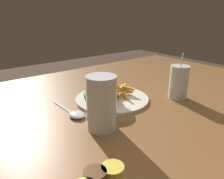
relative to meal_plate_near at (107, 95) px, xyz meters
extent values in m
cube|color=brown|center=(-0.09, 0.14, -0.05)|extent=(1.56, 1.32, 0.03)
cylinder|color=brown|center=(-0.80, -0.45, -0.41)|extent=(0.09, 0.09, 0.70)
cylinder|color=silver|center=(-0.03, 0.00, -0.02)|extent=(0.28, 0.28, 0.01)
ellipsoid|color=#DBB770|center=(0.03, 0.00, -0.01)|extent=(0.15, 0.14, 0.02)
cylinder|color=#38752D|center=(0.03, 0.00, 0.01)|extent=(0.16, 0.16, 0.01)
cylinder|color=red|center=(0.03, 0.00, 0.01)|extent=(0.13, 0.13, 0.01)
cylinder|color=#4C2D1E|center=(0.03, 0.00, 0.02)|extent=(0.14, 0.14, 0.01)
ellipsoid|color=#DBB770|center=(0.03, 0.01, 0.05)|extent=(0.15, 0.14, 0.04)
cube|color=gold|center=(-0.09, 0.00, 0.01)|extent=(0.05, 0.08, 0.02)
cube|color=gold|center=(-0.10, -0.03, -0.01)|extent=(0.08, 0.01, 0.02)
cube|color=gold|center=(-0.12, -0.05, -0.01)|extent=(0.08, 0.02, 0.02)
cube|color=gold|center=(-0.09, -0.05, -0.01)|extent=(0.09, 0.01, 0.01)
cube|color=gold|center=(-0.07, 0.02, 0.00)|extent=(0.08, 0.02, 0.01)
cube|color=gold|center=(-0.09, 0.00, 0.00)|extent=(0.06, 0.03, 0.01)
cube|color=gold|center=(-0.11, -0.05, -0.01)|extent=(0.08, 0.05, 0.02)
cube|color=gold|center=(-0.08, -0.01, 0.01)|extent=(0.07, 0.03, 0.03)
cube|color=gold|center=(-0.08, -0.01, -0.01)|extent=(0.09, 0.03, 0.03)
cube|color=gold|center=(-0.09, -0.04, -0.01)|extent=(0.05, 0.06, 0.02)
cube|color=gold|center=(-0.04, 0.02, -0.01)|extent=(0.06, 0.05, 0.03)
cube|color=gold|center=(-0.09, 0.00, 0.00)|extent=(0.03, 0.06, 0.01)
cube|color=gold|center=(-0.08, -0.01, 0.01)|extent=(0.06, 0.03, 0.01)
cube|color=gold|center=(-0.05, -0.04, -0.01)|extent=(0.06, 0.06, 0.02)
cube|color=gold|center=(-0.07, 0.03, -0.01)|extent=(0.03, 0.07, 0.03)
cylinder|color=silver|center=(0.13, 0.15, 0.05)|extent=(0.09, 0.09, 0.16)
cylinder|color=#B26B19|center=(0.13, 0.15, 0.03)|extent=(0.08, 0.08, 0.13)
cylinder|color=silver|center=(-0.25, 0.15, 0.04)|extent=(0.07, 0.07, 0.13)
cylinder|color=orange|center=(-0.25, 0.15, 0.02)|extent=(0.06, 0.06, 0.10)
cylinder|color=white|center=(-0.23, 0.15, 0.06)|extent=(0.01, 0.02, 0.18)
ellipsoid|color=silver|center=(0.16, 0.04, -0.02)|extent=(0.05, 0.06, 0.02)
cube|color=silver|center=(0.16, -0.05, -0.03)|extent=(0.01, 0.14, 0.00)
camera|label=1|loc=(0.46, 0.62, 0.30)|focal=35.00mm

